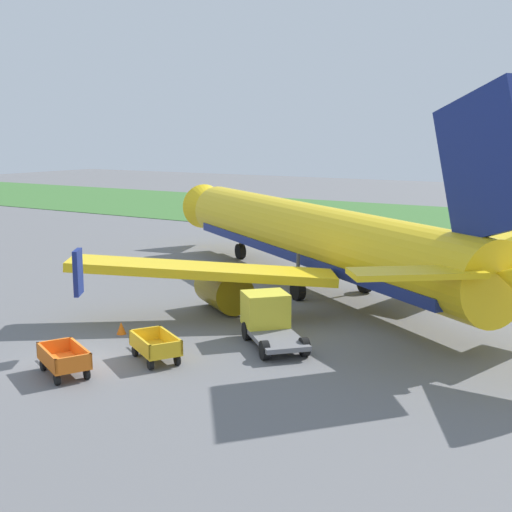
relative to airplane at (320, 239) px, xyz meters
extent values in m
plane|color=slate|center=(-2.75, -16.52, -3.05)|extent=(220.00, 220.00, 0.00)
cube|color=#3D7033|center=(-2.75, 35.35, -3.02)|extent=(220.00, 28.00, 0.06)
cylinder|color=yellow|center=(-0.86, 0.57, 0.10)|extent=(27.11, 19.56, 3.70)
cube|color=navy|center=(-0.86, 0.57, -0.92)|extent=(24.50, 17.76, 0.56)
cone|color=yellow|center=(-14.65, 9.62, 0.10)|extent=(4.67, 4.79, 3.63)
cube|color=yellow|center=(-2.00, -8.68, -0.57)|extent=(12.17, 9.54, 1.35)
cube|color=navy|center=(-3.37, -15.55, 0.38)|extent=(0.79, 1.02, 1.90)
cylinder|color=#856D0E|center=(-2.17, -6.70, -1.92)|extent=(3.83, 3.51, 2.10)
cube|color=yellow|center=(7.17, 5.28, -0.57)|extent=(5.10, 13.26, 1.35)
cylinder|color=#856D0E|center=(5.29, 4.65, -1.92)|extent=(3.83, 3.51, 2.10)
cube|color=navy|center=(10.67, -7.01, 4.85)|extent=(5.19, 3.58, 6.88)
cube|color=yellow|center=(9.08, -9.79, 0.70)|extent=(5.18, 4.66, 0.24)
cylinder|color=#4C4C51|center=(-9.64, 6.33, -1.48)|extent=(0.20, 0.20, 2.04)
cylinder|color=black|center=(-9.64, 6.33, -2.50)|extent=(1.17, 0.98, 1.10)
cylinder|color=#4C4C51|center=(0.02, -2.65, -1.48)|extent=(0.20, 0.20, 2.04)
cylinder|color=black|center=(0.02, -2.65, -2.50)|extent=(1.17, 0.98, 1.10)
cylinder|color=#4C4C51|center=(2.44, 1.03, -1.48)|extent=(0.20, 0.20, 2.04)
cylinder|color=black|center=(2.44, 1.03, -2.50)|extent=(1.17, 0.98, 1.10)
cube|color=orange|center=(-1.86, -17.89, -2.57)|extent=(2.86, 2.36, 0.08)
cube|color=orange|center=(-2.15, -18.47, -2.26)|extent=(2.29, 1.19, 0.55)
cube|color=orange|center=(-1.58, -17.31, -2.26)|extent=(2.29, 1.19, 0.55)
cube|color=orange|center=(-2.94, -17.36, -2.26)|extent=(0.70, 1.30, 0.55)
cube|color=orange|center=(-0.78, -18.42, -2.26)|extent=(0.70, 1.30, 0.55)
cylinder|color=#2D2D33|center=(-3.48, -17.10, -2.61)|extent=(0.93, 0.51, 0.08)
cylinder|color=black|center=(-2.95, -17.98, -2.83)|extent=(0.47, 0.34, 0.44)
cylinder|color=black|center=(-2.46, -16.97, -2.83)|extent=(0.47, 0.34, 0.44)
cylinder|color=black|center=(-1.27, -18.80, -2.83)|extent=(0.47, 0.34, 0.44)
cylinder|color=black|center=(-0.77, -17.80, -2.83)|extent=(0.47, 0.34, 0.44)
cube|color=gold|center=(0.03, -14.77, -2.57)|extent=(2.87, 2.46, 0.08)
cube|color=gold|center=(-0.29, -15.33, -2.26)|extent=(2.22, 1.33, 0.55)
cube|color=gold|center=(0.35, -14.21, -2.26)|extent=(2.22, 1.33, 0.55)
cube|color=gold|center=(-1.01, -14.17, -2.26)|extent=(0.78, 1.26, 0.55)
cube|color=gold|center=(1.07, -15.37, -2.26)|extent=(0.78, 1.26, 0.55)
cylinder|color=#2D2D33|center=(-1.53, -13.87, -2.61)|extent=(0.91, 0.57, 0.08)
cylinder|color=black|center=(-1.06, -14.79, -2.83)|extent=(0.46, 0.36, 0.44)
cylinder|color=black|center=(-0.50, -13.82, -2.83)|extent=(0.46, 0.36, 0.44)
cylinder|color=black|center=(0.56, -15.72, -2.83)|extent=(0.46, 0.36, 0.44)
cylinder|color=black|center=(1.12, -14.75, -2.83)|extent=(0.46, 0.36, 0.44)
cube|color=slate|center=(3.65, -11.10, -2.55)|extent=(3.57, 3.50, 0.20)
cube|color=yellow|center=(2.21, -9.75, -1.70)|extent=(2.54, 2.55, 1.50)
cube|color=#19232D|center=(1.62, -9.21, -1.55)|extent=(1.16, 1.24, 0.67)
cylinder|color=black|center=(1.62, -10.37, -2.65)|extent=(0.79, 0.76, 0.80)
cylinder|color=black|center=(2.78, -9.12, -2.65)|extent=(0.79, 0.76, 0.80)
cylinder|color=black|center=(3.73, -12.33, -2.65)|extent=(0.79, 0.76, 0.80)
cylinder|color=black|center=(4.89, -11.08, -2.65)|extent=(0.79, 0.76, 0.80)
cone|color=orange|center=(-3.74, -12.72, -2.77)|extent=(0.44, 0.44, 0.58)
camera|label=1|loc=(17.63, -35.35, 6.07)|focal=48.28mm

